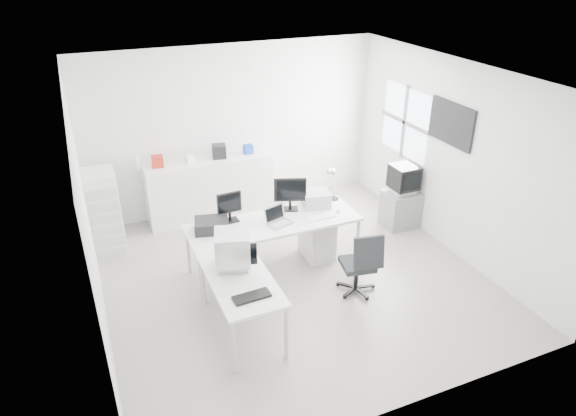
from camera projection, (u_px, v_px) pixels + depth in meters
name	position (u px, v px, depth m)	size (l,w,h in m)	color
floor	(294.00, 277.00, 7.18)	(5.00, 5.00, 0.01)	beige
ceiling	(295.00, 76.00, 5.91)	(5.00, 5.00, 0.01)	white
back_wall	(235.00, 129.00, 8.59)	(5.00, 0.02, 2.80)	white
left_wall	(87.00, 224.00, 5.68)	(0.02, 5.00, 2.80)	white
right_wall	(452.00, 159.00, 7.41)	(0.02, 5.00, 2.80)	white
window	(405.00, 122.00, 8.30)	(0.02, 1.20, 1.10)	white
wall_picture	(451.00, 123.00, 7.26)	(0.04, 0.90, 0.60)	black
main_desk	(274.00, 245.00, 7.24)	(2.40, 0.80, 0.75)	white
side_desk	(241.00, 304.00, 6.05)	(0.70, 1.40, 0.75)	white
drawer_pedestal	(317.00, 238.00, 7.56)	(0.40, 0.50, 0.60)	white
inkjet_printer	(212.00, 225.00, 6.82)	(0.44, 0.35, 0.16)	black
lcd_monitor_small	(229.00, 207.00, 6.99)	(0.34, 0.19, 0.43)	black
lcd_monitor_large	(290.00, 195.00, 7.29)	(0.46, 0.18, 0.48)	black
laptop	(280.00, 218.00, 6.96)	(0.30, 0.31, 0.20)	#B7B7BA
white_keyboard	(321.00, 217.00, 7.17)	(0.41, 0.13, 0.02)	white
white_mouse	(338.00, 210.00, 7.31)	(0.06, 0.06, 0.06)	white
laser_printer	(316.00, 199.00, 7.46)	(0.38, 0.33, 0.22)	#B2B2B2
desk_lamp	(335.00, 186.00, 7.60)	(0.14, 0.14, 0.43)	silver
crt_monitor	(232.00, 249.00, 5.97)	(0.43, 0.43, 0.50)	#B7B7BA
black_keyboard	(252.00, 296.00, 5.54)	(0.41, 0.17, 0.03)	black
office_chair	(358.00, 261.00, 6.70)	(0.54, 0.54, 0.93)	#212426
tv_cabinet	(401.00, 209.00, 8.40)	(0.55, 0.45, 0.60)	slate
crt_tv	(404.00, 179.00, 8.16)	(0.50, 0.48, 0.45)	black
sideboard	(210.00, 188.00, 8.59)	(2.08, 0.52, 1.04)	white
clutter_box_a	(157.00, 161.00, 8.03)	(0.18, 0.16, 0.18)	#B02419
clutter_box_b	(189.00, 159.00, 8.22)	(0.12, 0.10, 0.12)	white
clutter_box_c	(219.00, 151.00, 8.37)	(0.22, 0.20, 0.22)	black
clutter_box_d	(248.00, 149.00, 8.56)	(0.15, 0.13, 0.15)	#1739A4
clutter_bottle	(137.00, 162.00, 7.95)	(0.07, 0.07, 0.22)	white
filing_cabinet	(104.00, 213.00, 7.51)	(0.46, 0.54, 1.30)	white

